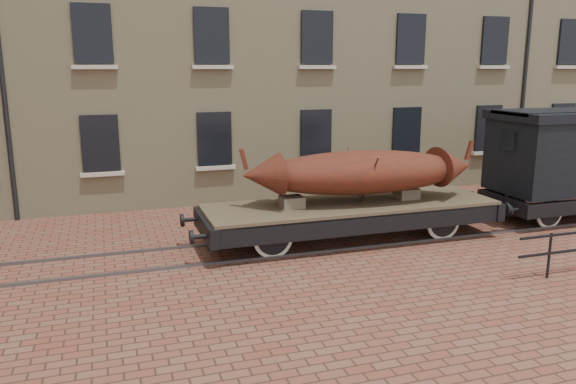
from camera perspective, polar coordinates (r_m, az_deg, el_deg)
name	(u,v)px	position (r m, az deg, el deg)	size (l,w,h in m)	color
ground	(347,240)	(14.85, 6.04, -4.91)	(90.00, 90.00, 0.00)	brown
warehouse_cream	(319,5)	(24.68, 3.12, 18.48)	(40.00, 10.19, 14.00)	#C3B787
rail_track	(347,239)	(14.84, 6.05, -4.80)	(30.00, 1.52, 0.06)	#59595E
flatcar_wagon	(351,210)	(14.66, 6.40, -1.87)	(8.59, 2.33, 1.30)	brown
iron_boat	(362,172)	(14.57, 7.49, 2.04)	(6.34, 2.14, 1.53)	maroon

